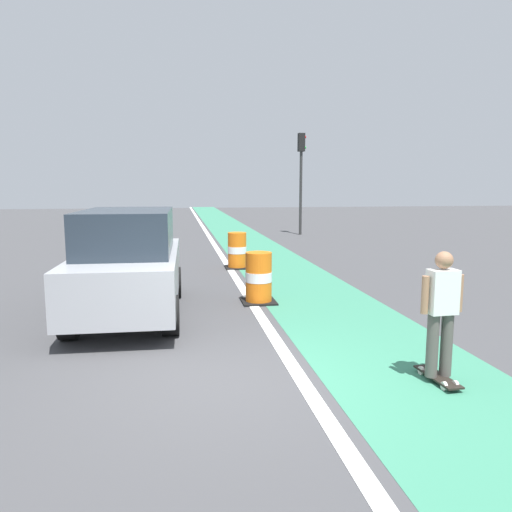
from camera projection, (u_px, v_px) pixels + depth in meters
ground_plane at (230, 378)px, 6.35m from camera, size 100.00×100.00×0.00m
bike_lane_strip at (259, 252)px, 18.45m from camera, size 2.50×80.00×0.01m
lane_divider_stripe at (220, 253)px, 18.21m from camera, size 0.20×80.00×0.01m
skateboarder_on_lane at (441, 313)px, 6.12m from camera, size 0.57×0.81×1.69m
parked_suv_nearest at (129, 262)px, 9.34m from camera, size 1.99×4.64×2.04m
traffic_barrel_front at (259, 278)px, 10.41m from camera, size 0.73×0.73×1.09m
traffic_barrel_mid at (237, 251)px, 14.79m from camera, size 0.73×0.73×1.09m
traffic_light_corner at (301, 166)px, 24.56m from camera, size 0.41×0.32×5.10m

